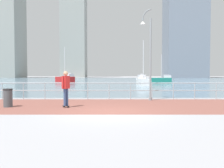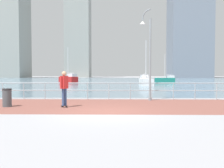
# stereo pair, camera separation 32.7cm
# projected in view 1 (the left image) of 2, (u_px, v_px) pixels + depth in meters

# --- Properties ---
(ground) EXTENTS (220.00, 220.00, 0.00)m
(ground) POSITION_uv_depth(u_px,v_px,m) (110.00, 82.00, 50.70)
(ground) COLOR #9E9EA3
(brick_paving) EXTENTS (28.00, 6.06, 0.01)m
(brick_paving) POSITION_uv_depth(u_px,v_px,m) (107.00, 105.00, 13.21)
(brick_paving) COLOR brown
(brick_paving) RESTS_ON ground
(harbor_water) EXTENTS (180.00, 88.00, 0.00)m
(harbor_water) POSITION_uv_depth(u_px,v_px,m) (110.00, 81.00, 61.20)
(harbor_water) COLOR slate
(harbor_water) RESTS_ON ground
(waterfront_railing) EXTENTS (25.25, 0.06, 1.10)m
(waterfront_railing) POSITION_uv_depth(u_px,v_px,m) (108.00, 88.00, 16.21)
(waterfront_railing) COLOR #9EADB7
(waterfront_railing) RESTS_ON ground
(lamppost) EXTENTS (0.73, 0.58, 5.72)m
(lamppost) POSITION_uv_depth(u_px,v_px,m) (147.00, 50.00, 15.61)
(lamppost) COLOR gray
(lamppost) RESTS_ON ground
(skateboarder) EXTENTS (0.40, 0.52, 1.81)m
(skateboarder) POSITION_uv_depth(u_px,v_px,m) (65.00, 86.00, 12.31)
(skateboarder) COLOR black
(skateboarder) RESTS_ON ground
(trash_bin) EXTENTS (0.46, 0.46, 0.93)m
(trash_bin) POSITION_uv_depth(u_px,v_px,m) (7.00, 98.00, 12.47)
(trash_bin) COLOR #474C51
(trash_bin) RESTS_ON ground
(sailboat_navy) EXTENTS (1.65, 4.66, 6.45)m
(sailboat_navy) POSITION_uv_depth(u_px,v_px,m) (142.00, 81.00, 36.03)
(sailboat_navy) COLOR white
(sailboat_navy) RESTS_ON ground
(sailboat_ivory) EXTENTS (4.51, 4.74, 7.02)m
(sailboat_ivory) POSITION_uv_depth(u_px,v_px,m) (64.00, 79.00, 49.79)
(sailboat_ivory) COLOR #B21E1E
(sailboat_ivory) RESTS_ON ground
(sailboat_gray) EXTENTS (4.04, 1.49, 5.57)m
(sailboat_gray) POSITION_uv_depth(u_px,v_px,m) (161.00, 79.00, 50.11)
(sailboat_gray) COLOR #197266
(sailboat_gray) RESTS_ON ground
(tower_glass) EXTENTS (15.88, 13.21, 47.07)m
(tower_glass) POSITION_uv_depth(u_px,v_px,m) (184.00, 22.00, 101.49)
(tower_glass) COLOR slate
(tower_glass) RESTS_ON ground
(tower_concrete) EXTENTS (10.30, 14.43, 37.19)m
(tower_concrete) POSITION_uv_depth(u_px,v_px,m) (8.00, 35.00, 104.29)
(tower_concrete) COLOR #939993
(tower_concrete) RESTS_ON ground
(tower_steel) EXTENTS (11.03, 11.88, 45.14)m
(tower_steel) POSITION_uv_depth(u_px,v_px,m) (73.00, 30.00, 114.47)
(tower_steel) COLOR #939993
(tower_steel) RESTS_ON ground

